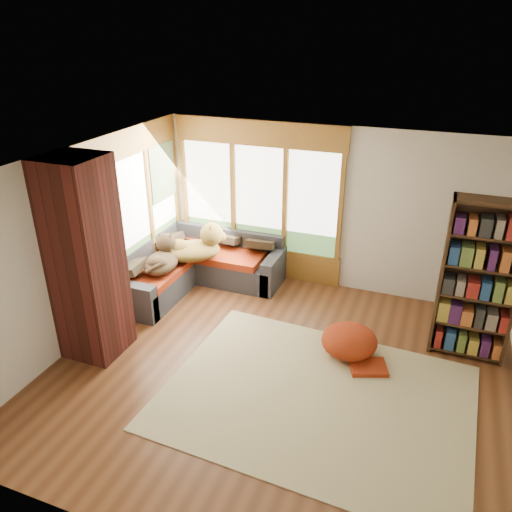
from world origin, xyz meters
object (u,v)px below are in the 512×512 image
Objects in this scene: bookshelf at (478,282)px; dog_tan at (196,243)px; dog_brindle at (162,254)px; brick_chimney at (86,260)px; area_rug at (316,396)px; pouf at (349,340)px; sectional_sofa at (198,268)px.

bookshelf is 1.99× the size of dog_tan.
bookshelf reaches higher than dog_brindle.
brick_chimney reaches higher than area_rug.
bookshelf is (1.59, 1.52, 1.06)m from area_rug.
dog_tan is (0.48, 1.97, -0.50)m from brick_chimney.
pouf is 0.68× the size of dog_tan.
dog_tan is (-2.47, 1.87, 0.79)m from area_rug.
pouf is 0.84× the size of dog_brindle.
bookshelf is at bearing -6.18° from sectional_sofa.
brick_chimney reaches higher than bookshelf.
brick_chimney is 2.09m from dog_tan.
sectional_sofa is 2.56× the size of dog_brindle.
brick_chimney is at bearing -137.45° from dog_tan.
bookshelf is at bearing 21.10° from pouf.
sectional_sofa is 4.19m from bookshelf.
brick_chimney reaches higher than sectional_sofa.
dog_brindle reaches higher than area_rug.
sectional_sofa is 0.78m from dog_brindle.
dog_brindle is (-2.81, 1.40, 0.75)m from area_rug.
bookshelf is at bearing 43.56° from area_rug.
dog_brindle is at bearing -118.98° from sectional_sofa.
brick_chimney is 2.32m from sectional_sofa.
dog_tan is (-4.06, 0.36, -0.26)m from bookshelf.
pouf is at bearing -158.90° from bookshelf.
brick_chimney reaches higher than pouf.
dog_tan is 0.59m from dog_brindle.
area_rug is 3.25× the size of dog_tan.
dog_brindle reaches higher than pouf.
pouf is 2.86m from dog_tan.
brick_chimney is at bearing -178.15° from area_rug.
brick_chimney is 3.59× the size of pouf.
sectional_sofa reaches higher than pouf.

